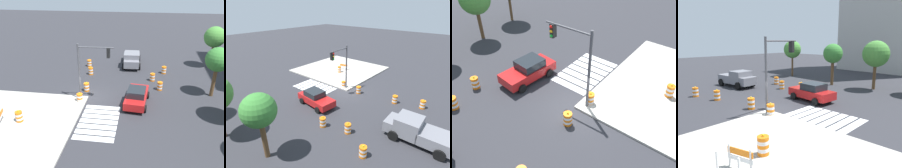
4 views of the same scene
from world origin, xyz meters
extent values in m
plane|color=#2D2D33|center=(0.00, 0.00, 0.00)|extent=(120.00, 120.00, 0.00)
cube|color=silver|center=(1.75, 1.80, 0.01)|extent=(0.60, 3.20, 0.02)
cube|color=silver|center=(2.50, 1.80, 0.01)|extent=(0.60, 3.20, 0.02)
cube|color=silver|center=(3.25, 1.80, 0.01)|extent=(0.60, 3.20, 0.02)
cube|color=silver|center=(4.00, 1.80, 0.01)|extent=(0.60, 3.20, 0.02)
cube|color=silver|center=(4.75, 1.80, 0.01)|extent=(0.60, 3.20, 0.02)
cube|color=silver|center=(5.50, 1.80, 0.01)|extent=(0.60, 3.20, 0.02)
cube|color=silver|center=(6.25, 1.80, 0.01)|extent=(0.60, 3.20, 0.02)
cube|color=red|center=(0.50, 4.79, 0.68)|extent=(4.46, 2.24, 0.70)
cube|color=#1E2328|center=(0.74, 4.77, 1.33)|extent=(2.04, 1.77, 0.60)
cylinder|color=black|center=(-0.94, 3.97, 0.33)|extent=(0.68, 0.30, 0.66)
cylinder|color=black|center=(-0.76, 5.87, 0.33)|extent=(0.68, 0.30, 0.66)
cylinder|color=black|center=(1.75, 3.72, 0.33)|extent=(0.68, 0.30, 0.66)
cylinder|color=black|center=(1.93, 5.61, 0.33)|extent=(0.68, 0.30, 0.66)
cube|color=slate|center=(-11.17, 3.63, 0.87)|extent=(2.57, 2.09, 0.90)
cube|color=slate|center=(-9.07, 3.71, 1.17)|extent=(1.97, 2.07, 1.50)
cube|color=slate|center=(-7.97, 3.75, 0.87)|extent=(1.47, 1.95, 0.90)
cylinder|color=black|center=(-8.31, 4.76, 0.42)|extent=(0.85, 0.33, 0.84)
cylinder|color=black|center=(-8.23, 2.72, 0.42)|extent=(0.85, 0.33, 0.84)
cylinder|color=black|center=(-11.71, 4.63, 0.42)|extent=(0.85, 0.33, 0.84)
cylinder|color=black|center=(-11.63, 2.60, 0.42)|extent=(0.85, 0.33, 0.84)
cylinder|color=orange|center=(-1.41, -0.52, 0.09)|extent=(0.56, 0.56, 0.18)
cylinder|color=white|center=(-1.41, -0.52, 0.27)|extent=(0.56, 0.56, 0.18)
cylinder|color=orange|center=(-1.41, -0.52, 0.45)|extent=(0.56, 0.56, 0.18)
cylinder|color=white|center=(-1.41, -0.52, 0.63)|extent=(0.56, 0.56, 0.18)
cylinder|color=orange|center=(-1.41, -0.52, 0.81)|extent=(0.56, 0.56, 0.18)
sphere|color=yellow|center=(-1.41, -0.52, 0.96)|extent=(0.12, 0.12, 0.12)
cylinder|color=orange|center=(-7.43, 7.82, 0.09)|extent=(0.56, 0.56, 0.18)
cylinder|color=white|center=(-7.43, 7.82, 0.27)|extent=(0.56, 0.56, 0.18)
cylinder|color=orange|center=(-7.43, 7.82, 0.45)|extent=(0.56, 0.56, 0.18)
cylinder|color=white|center=(-7.43, 7.82, 0.63)|extent=(0.56, 0.56, 0.18)
cylinder|color=orange|center=(-7.43, 7.82, 0.81)|extent=(0.56, 0.56, 0.18)
sphere|color=yellow|center=(-7.43, 7.82, 0.96)|extent=(0.12, 0.12, 0.12)
cylinder|color=orange|center=(-8.58, -1.87, 0.09)|extent=(0.56, 0.56, 0.18)
cylinder|color=white|center=(-8.58, -1.87, 0.27)|extent=(0.56, 0.56, 0.18)
cylinder|color=orange|center=(-8.58, -1.87, 0.45)|extent=(0.56, 0.56, 0.18)
cylinder|color=white|center=(-8.58, -1.87, 0.63)|extent=(0.56, 0.56, 0.18)
cylinder|color=orange|center=(-8.58, -1.87, 0.81)|extent=(0.56, 0.56, 0.18)
sphere|color=yellow|center=(-8.58, -1.87, 0.96)|extent=(0.12, 0.12, 0.12)
cylinder|color=orange|center=(-4.98, 6.38, 0.09)|extent=(0.56, 0.56, 0.18)
cylinder|color=white|center=(-4.98, 6.38, 0.27)|extent=(0.56, 0.56, 0.18)
cylinder|color=orange|center=(-4.98, 6.38, 0.45)|extent=(0.56, 0.56, 0.18)
cylinder|color=white|center=(-4.98, 6.38, 0.63)|extent=(0.56, 0.56, 0.18)
cylinder|color=orange|center=(-4.98, 6.38, 0.81)|extent=(0.56, 0.56, 0.18)
sphere|color=yellow|center=(-4.98, 6.38, 0.96)|extent=(0.12, 0.12, 0.12)
cylinder|color=orange|center=(-2.73, 7.10, 0.09)|extent=(0.56, 0.56, 0.18)
cylinder|color=white|center=(-2.73, 7.10, 0.27)|extent=(0.56, 0.56, 0.18)
cylinder|color=orange|center=(-2.73, 7.10, 0.45)|extent=(0.56, 0.56, 0.18)
cylinder|color=white|center=(-2.73, 7.10, 0.63)|extent=(0.56, 0.56, 0.18)
cylinder|color=orange|center=(-2.73, 7.10, 0.81)|extent=(0.56, 0.56, 0.18)
sphere|color=yellow|center=(-2.73, 7.10, 0.96)|extent=(0.12, 0.12, 0.12)
cylinder|color=orange|center=(1.00, -0.60, 0.09)|extent=(0.56, 0.56, 0.18)
cylinder|color=white|center=(1.00, -0.60, 0.27)|extent=(0.56, 0.56, 0.18)
cylinder|color=orange|center=(1.00, -0.60, 0.45)|extent=(0.56, 0.56, 0.18)
cylinder|color=white|center=(1.00, -0.60, 0.63)|extent=(0.56, 0.56, 0.18)
cylinder|color=orange|center=(1.00, -0.60, 0.81)|extent=(0.56, 0.56, 0.18)
sphere|color=yellow|center=(1.00, -0.60, 0.96)|extent=(0.12, 0.12, 0.12)
cylinder|color=orange|center=(-5.86, -1.07, 0.09)|extent=(0.56, 0.56, 0.18)
cylinder|color=white|center=(-5.86, -1.07, 0.27)|extent=(0.56, 0.56, 0.18)
cylinder|color=orange|center=(-5.86, -1.07, 0.45)|extent=(0.56, 0.56, 0.18)
cylinder|color=white|center=(-5.86, -1.07, 0.63)|extent=(0.56, 0.56, 0.18)
cylinder|color=orange|center=(-5.86, -1.07, 0.81)|extent=(0.56, 0.56, 0.18)
sphere|color=yellow|center=(-5.86, -1.07, 0.96)|extent=(0.12, 0.12, 0.12)
cylinder|color=orange|center=(5.03, -4.61, 0.24)|extent=(0.56, 0.56, 0.18)
cylinder|color=white|center=(5.03, -4.61, 0.42)|extent=(0.56, 0.56, 0.18)
cylinder|color=orange|center=(5.03, -4.61, 0.60)|extent=(0.56, 0.56, 0.18)
cylinder|color=white|center=(5.03, -4.61, 0.78)|extent=(0.56, 0.56, 0.18)
cylinder|color=orange|center=(5.03, -4.61, 0.96)|extent=(0.56, 0.56, 0.18)
sphere|color=yellow|center=(5.03, -4.61, 1.11)|extent=(0.12, 0.12, 0.12)
cube|color=silver|center=(4.75, -6.20, 0.65)|extent=(0.09, 0.09, 1.00)
cube|color=orange|center=(5.28, -6.03, 0.90)|extent=(1.26, 0.40, 0.28)
cube|color=white|center=(5.28, -6.03, 0.60)|extent=(1.26, 0.40, 0.20)
cylinder|color=#4C4C51|center=(0.60, -0.60, 2.90)|extent=(0.18, 0.18, 5.50)
cylinder|color=#4C4C51|center=(0.55, 1.00, 5.35)|extent=(0.23, 3.20, 0.12)
cube|color=black|center=(0.51, 2.12, 4.90)|extent=(0.37, 0.29, 0.90)
sphere|color=red|center=(0.32, 2.11, 5.20)|extent=(0.20, 0.20, 0.20)
sphere|color=#F2A514|center=(0.32, 2.11, 4.90)|extent=(0.20, 0.20, 0.20)
sphere|color=green|center=(0.32, 2.11, 4.60)|extent=(0.20, 0.20, 0.20)
cylinder|color=brown|center=(-10.39, 13.95, 1.58)|extent=(0.27, 0.27, 3.15)
sphere|color=#478C38|center=(-10.39, 13.95, 4.07)|extent=(2.62, 2.62, 2.62)
cylinder|color=brown|center=(-2.11, 12.21, 1.52)|extent=(0.36, 0.36, 3.04)
sphere|color=#387F33|center=(-2.11, 12.21, 3.86)|extent=(2.34, 2.34, 2.34)
camera|label=1|loc=(19.73, 5.13, 11.04)|focal=36.97mm
camera|label=2|loc=(-12.53, 16.68, 10.14)|focal=29.44mm
camera|label=3|loc=(-9.91, -6.90, 11.43)|focal=39.11mm
camera|label=4|loc=(12.40, -10.57, 5.36)|focal=35.12mm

